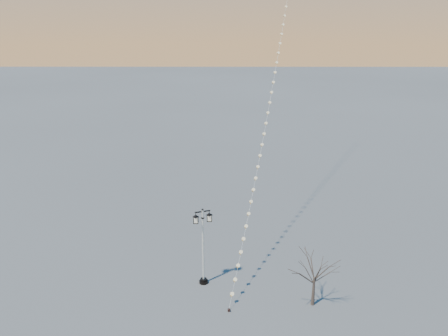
{
  "coord_description": "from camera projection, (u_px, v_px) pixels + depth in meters",
  "views": [
    {
      "loc": [
        0.84,
        -24.63,
        17.45
      ],
      "look_at": [
        0.74,
        4.47,
        7.77
      ],
      "focal_mm": 36.14,
      "sensor_mm": 36.0,
      "label": 1
    }
  ],
  "objects": [
    {
      "name": "ground",
      "position": [
        212.0,
        305.0,
        28.88
      ],
      "size": [
        300.0,
        300.0,
        0.0
      ],
      "primitive_type": "plane",
      "color": "#545454",
      "rests_on": "ground"
    },
    {
      "name": "kite_train",
      "position": [
        274.0,
        62.0,
        38.32
      ],
      "size": [
        8.39,
        31.15,
        28.11
      ],
      "rotation": [
        0.0,
        0.0,
        -0.2
      ],
      "color": "black",
      "rests_on": "ground"
    },
    {
      "name": "bare_tree",
      "position": [
        315.0,
        270.0,
        28.1
      ],
      "size": [
        2.19,
        2.19,
        3.64
      ],
      "rotation": [
        0.0,
        0.0,
        -0.06
      ],
      "color": "#40332A",
      "rests_on": "ground"
    },
    {
      "name": "street_lamp",
      "position": [
        203.0,
        243.0,
        30.3
      ],
      "size": [
        1.37,
        0.79,
        5.61
      ],
      "rotation": [
        0.0,
        0.0,
        0.33
      ],
      "color": "black",
      "rests_on": "ground"
    }
  ]
}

